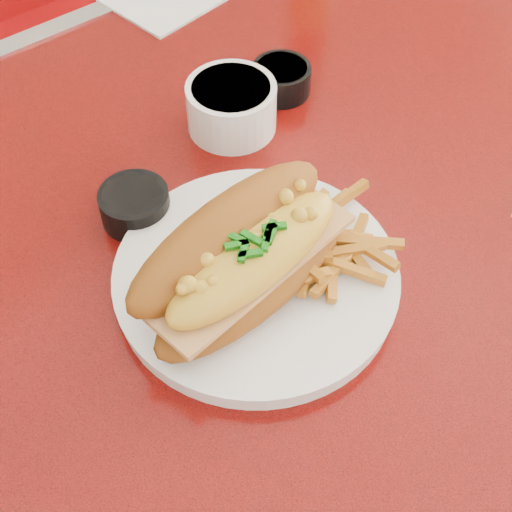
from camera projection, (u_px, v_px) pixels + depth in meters
ground at (287, 474)px, 1.32m from camera, size 8.00×8.00×0.00m
diner_table at (305, 277)px, 0.85m from camera, size 1.23×0.83×0.77m
booth_bench_far at (43, 127)px, 1.49m from camera, size 1.20×0.51×0.90m
dinner_plate at (256, 277)px, 0.63m from camera, size 0.27×0.27×0.02m
mac_hoagie at (245, 256)px, 0.58m from camera, size 0.23×0.13×0.10m
fries_pile at (321, 239)px, 0.63m from camera, size 0.13×0.13×0.03m
fork at (282, 225)px, 0.66m from camera, size 0.09×0.14×0.00m
gravy_ramekin at (232, 106)px, 0.75m from camera, size 0.10×0.10×0.05m
sauce_cup_left at (135, 205)px, 0.67m from camera, size 0.08×0.08×0.03m
sauce_cup_right at (281, 78)px, 0.79m from camera, size 0.08×0.08×0.03m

